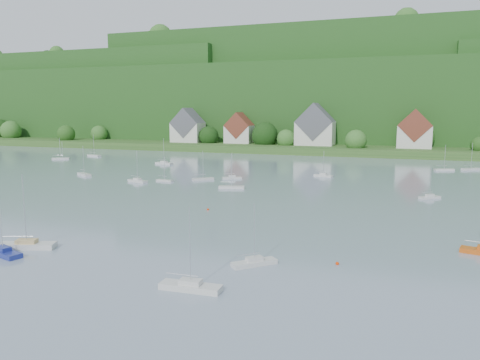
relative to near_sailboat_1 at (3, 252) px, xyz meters
The scene contains 14 objects.
far_shore_strip 169.71m from the near_sailboat_1, 88.49° to the left, with size 600.00×60.00×3.00m, color #2E5620.
forested_ridge 239.32m from the near_sailboat_1, 88.83° to the left, with size 620.00×181.22×69.89m.
village_building_0 164.84m from the near_sailboat_1, 107.87° to the left, with size 14.00×10.40×16.00m.
village_building_1 160.90m from the near_sailboat_1, 99.14° to the left, with size 12.00×9.36×14.00m.
village_building_2 158.24m from the near_sailboat_1, 86.56° to the left, with size 16.00×11.44×18.00m.
village_building_3 163.57m from the near_sailboat_1, 72.36° to the left, with size 13.00×10.40×15.50m.
near_sailboat_1 is the anchor object (origin of this frame).
near_sailboat_2 3.34m from the near_sailboat_1, 79.19° to the left, with size 7.55×4.39×9.84m.
near_sailboat_3 31.57m from the near_sailboat_1, 12.60° to the left, with size 4.96×4.96×7.40m.
near_sailboat_4 27.24m from the near_sailboat_1, ahead, with size 6.46×2.07×8.62m.
mooring_buoy_1 6.56m from the near_sailboat_1, 61.15° to the left, with size 0.46×0.46×0.46m, color silver.
mooring_buoy_2 41.26m from the near_sailboat_1, 14.65° to the left, with size 0.42×0.42×0.42m, color #F73400.
mooring_buoy_3 35.74m from the near_sailboat_1, 67.81° to the left, with size 0.42×0.42×0.42m, color #F73400.
far_sailboat_cluster 86.11m from the near_sailboat_1, 80.97° to the left, with size 191.98×59.76×8.71m.
Camera 1 is at (42.46, -12.90, 17.99)m, focal length 35.06 mm.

